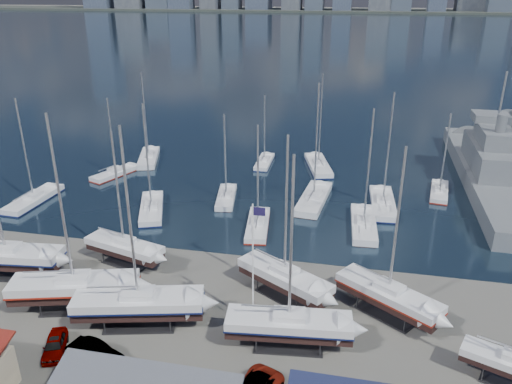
% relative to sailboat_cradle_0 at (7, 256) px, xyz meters
% --- Properties ---
extents(ground, '(1400.00, 1400.00, 0.00)m').
position_rel_sailboat_cradle_0_xyz_m(ground, '(21.37, -1.36, -2.17)').
color(ground, '#605E59').
rests_on(ground, ground).
extents(water, '(1400.00, 600.00, 0.40)m').
position_rel_sailboat_cradle_0_xyz_m(water, '(21.37, 308.64, -2.32)').
color(water, '#192C3B').
rests_on(water, ground).
extents(far_shore, '(1400.00, 80.00, 2.20)m').
position_rel_sailboat_cradle_0_xyz_m(far_shore, '(21.37, 568.64, -1.07)').
color(far_shore, '#2D332D').
rests_on(far_shore, ground).
extents(sailboat_cradle_0, '(11.46, 4.31, 17.93)m').
position_rel_sailboat_cradle_0_xyz_m(sailboat_cradle_0, '(0.00, 0.00, 0.00)').
color(sailboat_cradle_0, '#2D2D33').
rests_on(sailboat_cradle_0, ground).
extents(sailboat_cradle_1, '(11.79, 6.10, 18.18)m').
position_rel_sailboat_cradle_0_xyz_m(sailboat_cradle_1, '(9.65, -3.67, 0.01)').
color(sailboat_cradle_1, '#2D2D33').
rests_on(sailboat_cradle_1, ground).
extents(sailboat_cradle_2, '(9.19, 4.78, 14.56)m').
position_rel_sailboat_cradle_0_xyz_m(sailboat_cradle_2, '(10.59, 4.46, -0.17)').
color(sailboat_cradle_2, '#2D2D33').
rests_on(sailboat_cradle_2, ground).
extents(sailboat_cradle_3, '(11.56, 5.66, 17.85)m').
position_rel_sailboat_cradle_0_xyz_m(sailboat_cradle_3, '(16.36, -4.82, -0.00)').
color(sailboat_cradle_3, '#2D2D33').
rests_on(sailboat_cradle_3, ground).
extents(sailboat_cradle_4, '(9.72, 7.42, 15.90)m').
position_rel_sailboat_cradle_0_xyz_m(sailboat_cradle_4, '(27.95, 1.95, -0.10)').
color(sailboat_cradle_4, '#2D2D33').
rests_on(sailboat_cradle_4, ground).
extents(sailboat_cradle_5, '(10.49, 3.97, 16.51)m').
position_rel_sailboat_cradle_0_xyz_m(sailboat_cradle_5, '(29.37, -4.93, -0.07)').
color(sailboat_cradle_5, '#2D2D33').
rests_on(sailboat_cradle_5, ground).
extents(sailboat_cradle_6, '(9.59, 7.78, 15.79)m').
position_rel_sailboat_cradle_0_xyz_m(sailboat_cradle_6, '(37.38, 1.00, -0.11)').
color(sailboat_cradle_6, '#2D2D33').
rests_on(sailboat_cradle_6, ground).
extents(sailboat_moored_0, '(3.30, 10.15, 14.98)m').
position_rel_sailboat_cradle_0_xyz_m(sailboat_moored_0, '(-8.83, 16.98, -1.86)').
color(sailboat_moored_0, black).
rests_on(sailboat_moored_0, water).
extents(sailboat_moored_1, '(5.39, 8.74, 12.66)m').
position_rel_sailboat_cradle_0_xyz_m(sailboat_moored_1, '(-2.73, 28.94, -1.86)').
color(sailboat_moored_1, black).
rests_on(sailboat_moored_1, water).
extents(sailboat_moored_2, '(5.75, 10.57, 15.37)m').
position_rel_sailboat_cradle_0_xyz_m(sailboat_moored_2, '(-0.53, 36.60, -1.85)').
color(sailboat_moored_2, black).
rests_on(sailboat_moored_2, water).
extents(sailboat_moored_3, '(6.12, 10.35, 14.96)m').
position_rel_sailboat_cradle_0_xyz_m(sailboat_moored_3, '(8.07, 17.40, -1.86)').
color(sailboat_moored_3, black).
rests_on(sailboat_moored_3, water).
extents(sailboat_moored_4, '(3.74, 8.62, 12.59)m').
position_rel_sailboat_cradle_0_xyz_m(sailboat_moored_4, '(16.59, 23.15, -1.85)').
color(sailboat_moored_4, black).
rests_on(sailboat_moored_4, water).
extents(sailboat_moored_5, '(2.41, 8.05, 11.97)m').
position_rel_sailboat_cradle_0_xyz_m(sailboat_moored_5, '(18.91, 38.88, -1.86)').
color(sailboat_moored_5, black).
rests_on(sailboat_moored_5, water).
extents(sailboat_moored_6, '(3.67, 9.29, 13.52)m').
position_rel_sailboat_cradle_0_xyz_m(sailboat_moored_6, '(22.59, 15.57, -1.86)').
color(sailboat_moored_6, black).
rests_on(sailboat_moored_6, water).
extents(sailboat_moored_7, '(4.27, 11.49, 16.96)m').
position_rel_sailboat_cradle_0_xyz_m(sailboat_moored_7, '(28.47, 24.76, -1.85)').
color(sailboat_moored_7, black).
rests_on(sailboat_moored_7, water).
extents(sailboat_moored_8, '(5.65, 11.02, 15.87)m').
position_rel_sailboat_cradle_0_xyz_m(sailboat_moored_8, '(27.82, 38.65, -1.86)').
color(sailboat_moored_8, black).
rests_on(sailboat_moored_8, water).
extents(sailboat_moored_9, '(3.37, 10.37, 15.46)m').
position_rel_sailboat_cradle_0_xyz_m(sailboat_moored_9, '(35.19, 18.28, -1.85)').
color(sailboat_moored_9, black).
rests_on(sailboat_moored_9, water).
extents(sailboat_moored_10, '(3.52, 10.87, 16.05)m').
position_rel_sailboat_cradle_0_xyz_m(sailboat_moored_10, '(37.63, 25.18, -1.86)').
color(sailboat_moored_10, black).
rests_on(sailboat_moored_10, water).
extents(sailboat_moored_11, '(3.44, 8.38, 12.16)m').
position_rel_sailboat_cradle_0_xyz_m(sailboat_moored_11, '(45.59, 31.33, -1.86)').
color(sailboat_moored_11, black).
rests_on(sailboat_moored_11, water).
extents(naval_ship_east, '(7.81, 44.76, 18.02)m').
position_rel_sailboat_cradle_0_xyz_m(naval_ship_east, '(53.07, 37.49, -0.51)').
color(naval_ship_east, slate).
rests_on(naval_ship_east, water).
extents(car_a, '(2.97, 4.31, 1.36)m').
position_rel_sailboat_cradle_0_xyz_m(car_a, '(11.12, -9.51, -1.49)').
color(car_a, gray).
rests_on(car_a, ground).
extents(car_b, '(5.07, 2.88, 1.58)m').
position_rel_sailboat_cradle_0_xyz_m(car_b, '(14.88, -9.92, -1.38)').
color(car_b, gray).
rests_on(car_b, ground).
extents(flagpole, '(1.05, 0.12, 11.85)m').
position_rel_sailboat_cradle_0_xyz_m(flagpole, '(26.21, -3.58, 4.64)').
color(flagpole, white).
rests_on(flagpole, ground).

